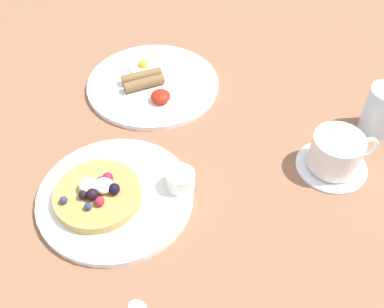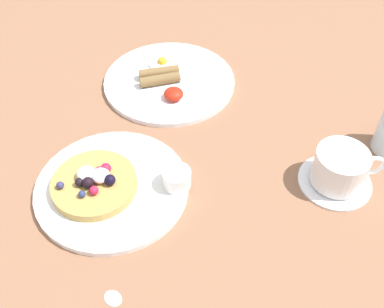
{
  "view_description": "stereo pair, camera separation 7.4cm",
  "coord_description": "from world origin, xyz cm",
  "px_view_note": "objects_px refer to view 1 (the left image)",
  "views": [
    {
      "loc": [
        28.76,
        -45.03,
        59.7
      ],
      "look_at": [
        2.73,
        -0.43,
        4.0
      ],
      "focal_mm": 42.18,
      "sensor_mm": 36.0,
      "label": 1
    },
    {
      "loc": [
        34.89,
        -40.83,
        59.7
      ],
      "look_at": [
        2.73,
        -0.43,
        4.0
      ],
      "focal_mm": 42.18,
      "sensor_mm": 36.0,
      "label": 2
    }
  ],
  "objects_px": {
    "breakfast_plate": "(153,84)",
    "water_glass": "(382,110)",
    "coffee_saucer": "(331,165)",
    "coffee_cup": "(337,151)",
    "syrup_ramekin": "(181,180)",
    "pancake_plate": "(115,197)"
  },
  "relations": [
    {
      "from": "syrup_ramekin",
      "to": "water_glass",
      "type": "height_order",
      "value": "water_glass"
    },
    {
      "from": "pancake_plate",
      "to": "water_glass",
      "type": "distance_m",
      "value": 0.51
    },
    {
      "from": "breakfast_plate",
      "to": "water_glass",
      "type": "xyz_separation_m",
      "value": [
        0.44,
        0.11,
        0.04
      ]
    },
    {
      "from": "coffee_saucer",
      "to": "water_glass",
      "type": "xyz_separation_m",
      "value": [
        0.04,
        0.14,
        0.04
      ]
    },
    {
      "from": "breakfast_plate",
      "to": "syrup_ramekin",
      "type": "bearing_deg",
      "value": -46.86
    },
    {
      "from": "syrup_ramekin",
      "to": "coffee_saucer",
      "type": "height_order",
      "value": "syrup_ramekin"
    },
    {
      "from": "pancake_plate",
      "to": "water_glass",
      "type": "xyz_separation_m",
      "value": [
        0.33,
        0.38,
        0.04
      ]
    },
    {
      "from": "coffee_saucer",
      "to": "water_glass",
      "type": "distance_m",
      "value": 0.15
    },
    {
      "from": "pancake_plate",
      "to": "coffee_saucer",
      "type": "bearing_deg",
      "value": 40.89
    },
    {
      "from": "syrup_ramekin",
      "to": "coffee_cup",
      "type": "xyz_separation_m",
      "value": [
        0.2,
        0.18,
        0.01
      ]
    },
    {
      "from": "syrup_ramekin",
      "to": "coffee_saucer",
      "type": "xyz_separation_m",
      "value": [
        0.2,
        0.18,
        -0.02
      ]
    },
    {
      "from": "coffee_cup",
      "to": "water_glass",
      "type": "distance_m",
      "value": 0.14
    },
    {
      "from": "water_glass",
      "to": "coffee_cup",
      "type": "bearing_deg",
      "value": -106.15
    },
    {
      "from": "syrup_ramekin",
      "to": "pancake_plate",
      "type": "bearing_deg",
      "value": -140.28
    },
    {
      "from": "pancake_plate",
      "to": "breakfast_plate",
      "type": "bearing_deg",
      "value": 111.76
    },
    {
      "from": "syrup_ramekin",
      "to": "coffee_cup",
      "type": "bearing_deg",
      "value": 41.35
    },
    {
      "from": "breakfast_plate",
      "to": "coffee_saucer",
      "type": "relative_size",
      "value": 2.21
    },
    {
      "from": "breakfast_plate",
      "to": "coffee_saucer",
      "type": "distance_m",
      "value": 0.4
    },
    {
      "from": "syrup_ramekin",
      "to": "coffee_saucer",
      "type": "bearing_deg",
      "value": 41.36
    },
    {
      "from": "breakfast_plate",
      "to": "water_glass",
      "type": "distance_m",
      "value": 0.45
    },
    {
      "from": "coffee_cup",
      "to": "water_glass",
      "type": "xyz_separation_m",
      "value": [
        0.04,
        0.14,
        0.01
      ]
    },
    {
      "from": "coffee_cup",
      "to": "syrup_ramekin",
      "type": "bearing_deg",
      "value": -138.65
    }
  ]
}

